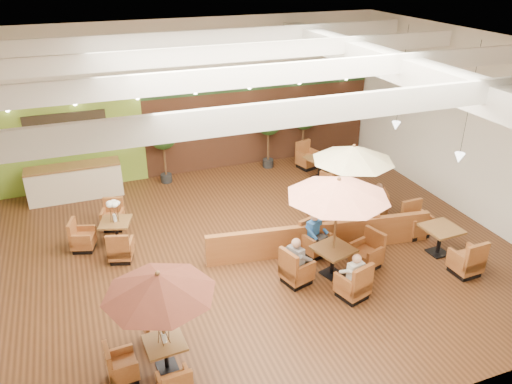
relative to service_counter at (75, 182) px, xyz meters
name	(u,v)px	position (x,y,z in m)	size (l,w,h in m)	color
room	(245,110)	(4.65, -3.88, 3.05)	(14.04, 14.00, 5.52)	#381E0F
service_counter	(75,182)	(0.00, 0.00, 0.00)	(3.00, 0.75, 1.18)	beige
booth_divider	(321,238)	(6.12, -5.87, -0.14)	(6.35, 0.18, 0.88)	brown
table_0	(158,301)	(1.24, -8.60, 1.09)	(2.21, 2.28, 2.33)	brown
table_1	(337,210)	(5.90, -6.93, 1.28)	(2.82, 2.82, 2.74)	brown
table_2	(352,171)	(7.59, -4.80, 1.19)	(2.69, 2.69, 2.60)	brown
table_3	(108,231)	(0.70, -3.46, -0.14)	(1.80, 2.57, 1.50)	brown
table_4	(439,241)	(9.11, -7.09, -0.19)	(0.96, 2.75, 1.03)	brown
table_5	(320,168)	(8.36, -1.45, -0.19)	(1.13, 2.87, 1.02)	brown
topiary_0	(163,138)	(3.07, 0.20, 1.08)	(0.96, 0.96, 2.23)	black
topiary_1	(268,124)	(7.00, 0.20, 1.12)	(0.99, 0.99, 2.29)	black
topiary_2	(304,119)	(8.45, 0.20, 1.18)	(1.02, 1.02, 2.37)	black
diner_0	(354,271)	(5.90, -7.94, 0.17)	(0.40, 0.34, 0.77)	silver
diner_1	(315,230)	(5.90, -5.93, 0.17)	(0.44, 0.41, 0.80)	#2A64B7
diner_2	(297,256)	(4.90, -6.93, 0.19)	(0.42, 0.46, 0.84)	slate
diner_3	(366,216)	(7.59, -5.74, 0.18)	(0.46, 0.44, 0.82)	#2A64B7
diner_4	(376,198)	(8.54, -4.80, 0.16)	(0.35, 0.40, 0.75)	silver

